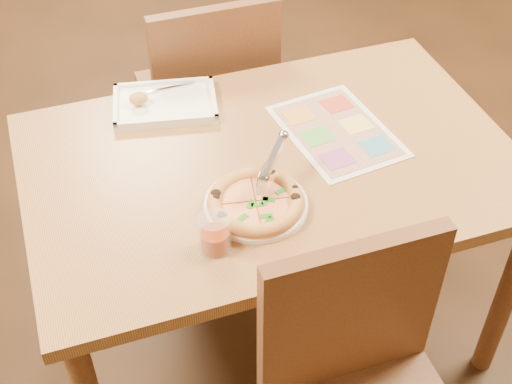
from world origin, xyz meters
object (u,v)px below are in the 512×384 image
object	(u,v)px
pizza	(256,202)
appetizer_tray	(163,105)
menu	(337,131)
chair_near	(363,378)
chair_far	(210,85)
glass_tumbler	(215,236)
pizza_cutter	(270,165)
dining_table	(271,183)
plate	(256,205)

from	to	relation	value
pizza	appetizer_tray	xyz separation A→B (m)	(-0.12, 0.49, -0.02)
pizza	menu	size ratio (longest dim) A/B	0.64
chair_near	chair_far	size ratio (longest dim) A/B	1.00
pizza	glass_tumbler	world-z (taller)	glass_tumbler
pizza_cutter	menu	bearing A→B (deg)	-13.74
dining_table	glass_tumbler	size ratio (longest dim) A/B	13.64
plate	glass_tumbler	world-z (taller)	glass_tumbler
pizza	appetizer_tray	size ratio (longest dim) A/B	0.73
dining_table	chair_near	world-z (taller)	chair_near
dining_table	menu	xyz separation A→B (m)	(0.21, 0.05, 0.09)
glass_tumbler	menu	distance (m)	0.54
plate	appetizer_tray	xyz separation A→B (m)	(-0.12, 0.48, 0.00)
chair_near	plate	bearing A→B (deg)	102.55
chair_far	pizza_cutter	xyz separation A→B (m)	(-0.05, -0.72, 0.24)
chair_far	glass_tumbler	size ratio (longest dim) A/B	4.93
dining_table	pizza	world-z (taller)	pizza
plate	pizza_cutter	size ratio (longest dim) A/B	2.01
chair_far	menu	world-z (taller)	chair_far
chair_far	pizza	world-z (taller)	chair_far
chair_near	menu	world-z (taller)	chair_near
chair_far	pizza	xyz separation A→B (m)	(-0.10, -0.77, 0.18)
plate	glass_tumbler	xyz separation A→B (m)	(-0.13, -0.10, 0.03)
appetizer_tray	glass_tumbler	world-z (taller)	glass_tumbler
appetizer_tray	menu	bearing A→B (deg)	-31.76
plate	pizza_cutter	bearing A→B (deg)	40.73
chair_near	chair_far	distance (m)	1.20
chair_far	appetizer_tray	bearing A→B (deg)	52.64
pizza	appetizer_tray	world-z (taller)	appetizer_tray
chair_far	plate	bearing A→B (deg)	82.64
chair_far	plate	distance (m)	0.78
glass_tumbler	dining_table	bearing A→B (deg)	48.09
menu	glass_tumbler	bearing A→B (deg)	-145.08
plate	chair_far	bearing A→B (deg)	82.64
chair_near	chair_far	xyz separation A→B (m)	(-0.00, 1.20, 0.00)
menu	chair_near	bearing A→B (deg)	-107.95
chair_far	menu	xyz separation A→B (m)	(0.21, -0.55, 0.16)
chair_near	glass_tumbler	xyz separation A→B (m)	(-0.23, 0.34, 0.20)
chair_near	plate	distance (m)	0.48
pizza	pizza_cutter	world-z (taller)	pizza_cutter
chair_far	pizza_cutter	world-z (taller)	chair_far
plate	pizza_cutter	distance (m)	0.11
appetizer_tray	glass_tumbler	bearing A→B (deg)	-91.45
chair_near	glass_tumbler	world-z (taller)	chair_near
chair_far	pizza	size ratio (longest dim) A/B	1.98
dining_table	menu	world-z (taller)	menu
dining_table	chair_far	world-z (taller)	chair_far
chair_near	chair_far	world-z (taller)	same
plate	menu	size ratio (longest dim) A/B	0.69
appetizer_tray	menu	distance (m)	0.50
glass_tumbler	chair_far	bearing A→B (deg)	74.89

